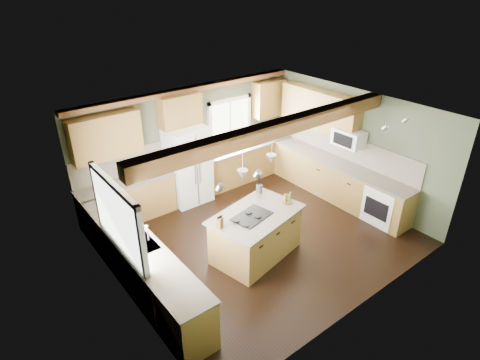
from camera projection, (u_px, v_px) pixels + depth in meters
floor at (257, 236)px, 8.26m from camera, size 5.60×5.60×0.00m
ceiling at (260, 115)px, 7.04m from camera, size 5.60×5.60×0.00m
wall_back at (190, 141)px, 9.39m from camera, size 5.60×0.00×5.60m
wall_left at (119, 233)px, 6.13m from camera, size 0.00×5.00×5.00m
wall_right at (352, 145)px, 9.17m from camera, size 0.00×5.00×5.00m
ceiling_beam at (276, 129)px, 6.81m from camera, size 5.55×0.26×0.26m
soffit_trim at (189, 90)px, 8.75m from camera, size 5.55×0.20×0.10m
backsplash_back at (190, 145)px, 9.43m from camera, size 5.58×0.03×0.58m
backsplash_right at (349, 148)px, 9.24m from camera, size 0.03×3.70×0.58m
base_cab_back_left at (128, 202)px, 8.61m from camera, size 2.02×0.60×0.88m
counter_back_left at (125, 183)px, 8.40m from camera, size 2.06×0.64×0.04m
base_cab_back_right at (247, 162)px, 10.40m from camera, size 2.62×0.60×0.88m
counter_back_right at (247, 145)px, 10.18m from camera, size 2.66×0.64×0.04m
base_cab_left at (142, 267)px, 6.73m from camera, size 0.60×3.70×0.88m
counter_left at (139, 245)px, 6.51m from camera, size 0.64×3.74×0.04m
base_cab_right at (337, 181)px, 9.45m from camera, size 0.60×3.70×0.88m
counter_right at (339, 164)px, 9.23m from camera, size 0.64×3.74×0.04m
upper_cab_back_left at (106, 137)px, 7.89m from camera, size 1.40×0.35×0.90m
upper_cab_over_fridge at (180, 110)px, 8.71m from camera, size 0.96×0.35×0.70m
upper_cab_right at (320, 110)px, 9.40m from camera, size 0.35×2.20×0.90m
upper_cab_back_corner at (269, 98)px, 10.22m from camera, size 0.90×0.35×0.90m
window_left at (116, 217)px, 6.06m from camera, size 0.04×1.60×1.05m
window_back at (229, 121)px, 9.89m from camera, size 1.10×0.04×1.00m
sink at (139, 245)px, 6.51m from camera, size 0.50×0.65×0.03m
faucet at (148, 233)px, 6.54m from camera, size 0.02×0.02×0.28m
dishwasher at (182, 314)px, 5.83m from camera, size 0.60×0.60×0.84m
oven at (385, 204)px, 8.54m from camera, size 0.60×0.72×0.84m
microwave at (349, 138)px, 8.90m from camera, size 0.40×0.70×0.38m
pendant_left at (242, 174)px, 6.59m from camera, size 0.18×0.18×0.16m
pendant_right at (271, 159)px, 7.14m from camera, size 0.18×0.18×0.16m
refrigerator at (188, 165)px, 9.15m from camera, size 0.90×0.74×1.80m
island at (256, 235)px, 7.54m from camera, size 1.77×1.29×0.88m
island_top at (256, 214)px, 7.32m from camera, size 1.89×1.41×0.04m
cooktop at (252, 216)px, 7.22m from camera, size 0.77×0.60×0.02m
knife_block at (220, 223)px, 6.88m from camera, size 0.14×0.12×0.19m
utensil_crock at (259, 189)px, 7.97m from camera, size 0.14×0.14×0.17m
bottle_tray at (288, 198)px, 7.63m from camera, size 0.25×0.25×0.20m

